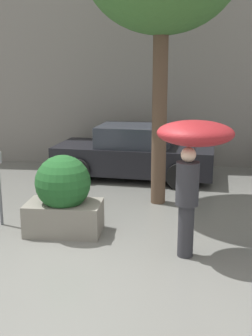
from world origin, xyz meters
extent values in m
plane|color=slate|center=(0.00, 0.00, 0.00)|extent=(40.00, 40.00, 0.00)
cube|color=gray|center=(0.00, 6.50, 3.00)|extent=(18.00, 0.30, 6.00)
cube|color=gray|center=(-0.49, 1.19, 0.27)|extent=(1.25, 0.71, 0.53)
sphere|color=#1E5123|center=(-0.49, 1.19, 0.88)|extent=(0.92, 0.92, 0.92)
cylinder|color=#2D2D33|center=(1.50, 0.51, 0.40)|extent=(0.23, 0.23, 0.80)
cylinder|color=#2D2D33|center=(1.50, 0.51, 1.11)|extent=(0.33, 0.33, 0.63)
sphere|color=beige|center=(1.50, 0.51, 1.53)|extent=(0.22, 0.22, 0.22)
cylinder|color=#4C4C51|center=(1.59, 0.63, 1.48)|extent=(0.02, 0.02, 0.68)
ellipsoid|color=maroon|center=(1.59, 0.63, 1.82)|extent=(1.09, 1.09, 0.35)
cube|color=black|center=(0.36, 4.97, 0.49)|extent=(4.05, 2.06, 0.65)
cube|color=#2D333D|center=(0.36, 4.97, 1.07)|extent=(1.89, 1.59, 0.50)
cylinder|color=black|center=(-0.93, 4.27, 0.30)|extent=(0.62, 0.28, 0.60)
cylinder|color=black|center=(-0.76, 5.92, 0.30)|extent=(0.62, 0.28, 0.60)
cylinder|color=black|center=(1.47, 4.02, 0.30)|extent=(0.62, 0.28, 0.60)
cylinder|color=black|center=(1.64, 5.67, 0.30)|extent=(0.62, 0.28, 0.60)
cylinder|color=brown|center=(1.02, 2.99, 1.87)|extent=(0.30, 0.30, 3.74)
cylinder|color=#595B60|center=(-1.69, 1.43, 0.56)|extent=(0.05, 0.05, 1.12)
camera|label=1|loc=(1.26, -5.31, 2.74)|focal=45.00mm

